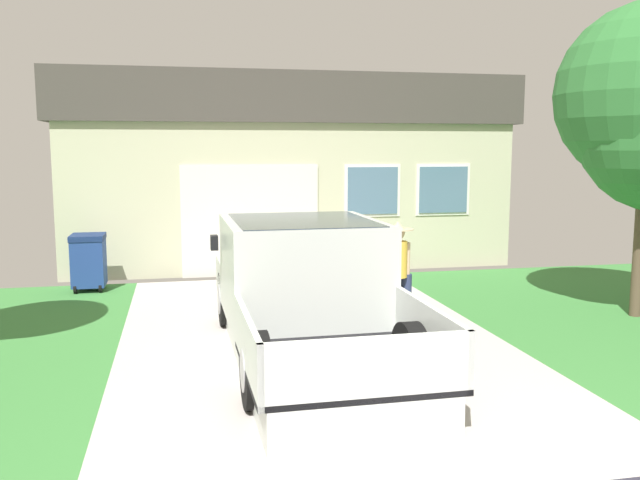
{
  "coord_description": "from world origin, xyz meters",
  "views": [
    {
      "loc": [
        -1.74,
        -4.52,
        2.64
      ],
      "look_at": [
        0.16,
        4.57,
        1.37
      ],
      "focal_mm": 37.93,
      "sensor_mm": 36.0,
      "label": 1
    }
  ],
  "objects_px": {
    "person_with_hat": "(397,273)",
    "handbag": "(390,325)",
    "wheeled_trash_bin": "(89,260)",
    "house_with_garage": "(278,168)",
    "pickup_truck": "(304,292)"
  },
  "relations": [
    {
      "from": "person_with_hat",
      "to": "house_with_garage",
      "type": "bearing_deg",
      "value": -101.1
    },
    {
      "from": "pickup_truck",
      "to": "handbag",
      "type": "height_order",
      "value": "pickup_truck"
    },
    {
      "from": "person_with_hat",
      "to": "wheeled_trash_bin",
      "type": "distance_m",
      "value": 6.13
    },
    {
      "from": "person_with_hat",
      "to": "wheeled_trash_bin",
      "type": "relative_size",
      "value": 1.53
    },
    {
      "from": "pickup_truck",
      "to": "handbag",
      "type": "distance_m",
      "value": 1.6
    },
    {
      "from": "handbag",
      "to": "wheeled_trash_bin",
      "type": "xyz_separation_m",
      "value": [
        -4.58,
        4.06,
        0.44
      ]
    },
    {
      "from": "person_with_hat",
      "to": "handbag",
      "type": "bearing_deg",
      "value": 31.43
    },
    {
      "from": "person_with_hat",
      "to": "house_with_garage",
      "type": "distance_m",
      "value": 7.73
    },
    {
      "from": "person_with_hat",
      "to": "handbag",
      "type": "height_order",
      "value": "person_with_hat"
    },
    {
      "from": "person_with_hat",
      "to": "handbag",
      "type": "xyz_separation_m",
      "value": [
        -0.14,
        -0.15,
        -0.73
      ]
    },
    {
      "from": "pickup_truck",
      "to": "house_with_garage",
      "type": "bearing_deg",
      "value": 83.28
    },
    {
      "from": "handbag",
      "to": "house_with_garage",
      "type": "bearing_deg",
      "value": 93.47
    },
    {
      "from": "pickup_truck",
      "to": "person_with_hat",
      "type": "bearing_deg",
      "value": 24.29
    },
    {
      "from": "person_with_hat",
      "to": "handbag",
      "type": "distance_m",
      "value": 0.76
    },
    {
      "from": "person_with_hat",
      "to": "wheeled_trash_bin",
      "type": "bearing_deg",
      "value": -55.32
    }
  ]
}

